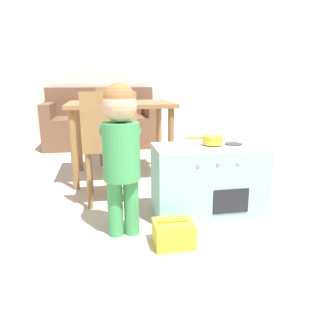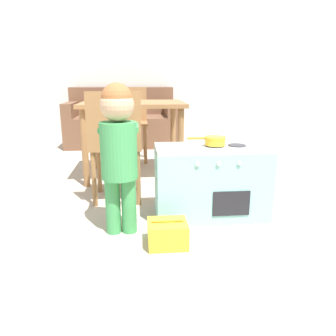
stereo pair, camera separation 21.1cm
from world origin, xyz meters
name	(u,v)px [view 2 (the right image)]	position (x,y,z in m)	size (l,w,h in m)	color
ground_plane	(191,297)	(0.00, 0.00, 0.00)	(16.00, 16.00, 0.00)	#B2A899
wall_back	(150,55)	(0.00, 4.09, 1.30)	(10.00, 0.06, 2.60)	silver
play_kitchen	(211,181)	(0.28, 0.89, 0.25)	(0.75, 0.38, 0.50)	#8CD1CC
toy_pot	(215,140)	(0.30, 0.89, 0.53)	(0.26, 0.14, 0.06)	yellow
child_figure	(118,142)	(-0.32, 0.68, 0.57)	(0.24, 0.37, 0.90)	#3D9351
toy_basket	(168,233)	(-0.06, 0.48, 0.07)	(0.22, 0.19, 0.16)	gold
dining_table	(133,114)	(-0.25, 1.95, 0.61)	(0.96, 0.75, 0.72)	olive
dining_chair_near	(116,143)	(-0.38, 1.23, 0.46)	(0.38, 0.38, 0.84)	olive
dining_chair_far	(131,121)	(-0.29, 2.64, 0.46)	(0.38, 0.38, 0.84)	olive
couch	(122,124)	(-0.44, 3.66, 0.30)	(1.55, 0.81, 0.82)	brown
cup_on_table	(112,97)	(-0.45, 2.10, 0.76)	(0.07, 0.07, 0.08)	teal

